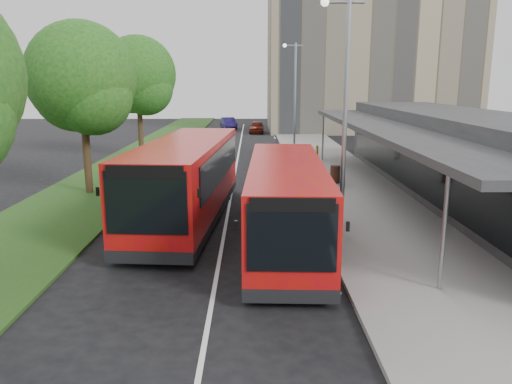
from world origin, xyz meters
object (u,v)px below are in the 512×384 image
tree_far (138,79)px  car_near (256,127)px  tree_mid (82,84)px  bus_main (286,203)px  litter_bin (335,174)px  lamp_post_far (294,91)px  bollard (317,152)px  lamp_post_near (343,103)px  car_far (228,123)px  bus_second (187,180)px

tree_far → car_near: bearing=64.3°
tree_mid → bus_main: 12.78m
tree_far → tree_mid: bearing=-90.0°
tree_far → litter_bin: bearing=-39.1°
lamp_post_far → bollard: 5.13m
bus_main → bollard: bearing=81.6°
lamp_post_near → litter_bin: lamp_post_near is taller
tree_mid → car_far: tree_mid is taller
lamp_post_near → bus_main: size_ratio=0.79×
lamp_post_far → lamp_post_near: bearing=-90.0°
bollard → tree_mid: bearing=-140.9°
bollard → car_far: size_ratio=0.23×
tree_mid → car_far: 35.25m
tree_mid → lamp_post_far: bearing=49.3°
lamp_post_near → car_far: lamp_post_near is taller
car_near → litter_bin: bearing=-80.3°
tree_far → lamp_post_near: size_ratio=1.08×
bus_main → car_near: (-0.60, 37.79, -0.81)m
lamp_post_near → bus_second: (-5.67, 2.19, -3.09)m
bus_main → car_far: 42.74m
car_near → car_far: bearing=125.9°
bus_second → bus_main: bearing=-36.1°
lamp_post_far → tree_mid: bearing=-130.7°
tree_mid → tree_far: 12.00m
bus_main → litter_bin: (3.30, 9.88, -0.84)m
tree_far → bollard: 13.65m
lamp_post_near → car_near: bearing=94.0°
bus_main → bollard: size_ratio=10.81×
bus_main → car_near: bus_main is taller
car_far → car_near: bearing=-69.1°
tree_far → litter_bin: size_ratio=9.24×
car_near → car_far: (-3.23, 4.77, 0.01)m
bus_main → bus_second: (-3.70, 3.17, 0.17)m
lamp_post_far → bus_main: bearing=-95.4°
tree_mid → litter_bin: 13.45m
tree_mid → litter_bin: size_ratio=8.84×
lamp_post_far → bus_second: bearing=-107.7°
tree_mid → bollard: (12.59, 10.23, -4.71)m
tree_far → bus_second: 18.15m
car_far → litter_bin: bearing=-90.9°
bus_main → litter_bin: bearing=73.8°
tree_far → bus_second: tree_far is taller
tree_mid → lamp_post_near: 13.19m
tree_mid → lamp_post_near: size_ratio=1.03×
bus_second → bollard: size_ratio=12.12×
tree_far → lamp_post_far: bearing=4.9°
tree_mid → bus_main: size_ratio=0.81×
lamp_post_far → litter_bin: bearing=-83.1°
lamp_post_far → car_far: lamp_post_far is taller
tree_mid → litter_bin: (12.46, 1.86, -4.71)m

